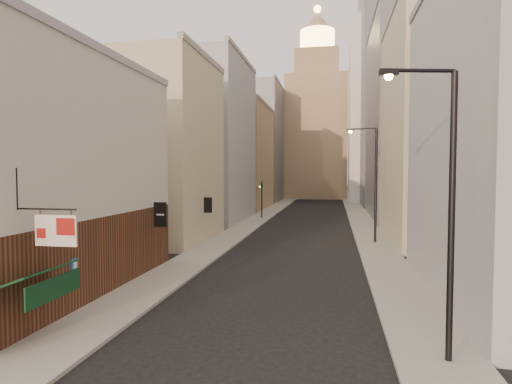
{
  "coord_description": "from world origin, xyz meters",
  "views": [
    {
      "loc": [
        3.04,
        -10.34,
        6.22
      ],
      "look_at": [
        -2.04,
        17.6,
        4.85
      ],
      "focal_mm": 30.0,
      "sensor_mm": 36.0,
      "label": 1
    }
  ],
  "objects_px": {
    "streetlamp_near": "(444,198)",
    "traffic_light_left": "(262,191)",
    "streetlamp_mid": "(373,178)",
    "white_tower": "(370,109)",
    "clock_tower": "(317,123)"
  },
  "relations": [
    {
      "from": "clock_tower",
      "to": "streetlamp_near",
      "type": "height_order",
      "value": "clock_tower"
    },
    {
      "from": "white_tower",
      "to": "streetlamp_mid",
      "type": "bearing_deg",
      "value": -94.14
    },
    {
      "from": "clock_tower",
      "to": "white_tower",
      "type": "xyz_separation_m",
      "value": [
        11.0,
        -14.0,
        0.97
      ]
    },
    {
      "from": "streetlamp_near",
      "to": "traffic_light_left",
      "type": "xyz_separation_m",
      "value": [
        -12.65,
        40.59,
        -1.7
      ]
    },
    {
      "from": "streetlamp_near",
      "to": "streetlamp_mid",
      "type": "bearing_deg",
      "value": 78.42
    },
    {
      "from": "white_tower",
      "to": "streetlamp_near",
      "type": "xyz_separation_m",
      "value": [
        -3.52,
        -74.05,
        -13.23
      ]
    },
    {
      "from": "clock_tower",
      "to": "streetlamp_near",
      "type": "relative_size",
      "value": 4.77
    },
    {
      "from": "white_tower",
      "to": "streetlamp_near",
      "type": "distance_m",
      "value": 75.31
    },
    {
      "from": "white_tower",
      "to": "streetlamp_mid",
      "type": "height_order",
      "value": "white_tower"
    },
    {
      "from": "clock_tower",
      "to": "streetlamp_mid",
      "type": "height_order",
      "value": "clock_tower"
    },
    {
      "from": "streetlamp_near",
      "to": "streetlamp_mid",
      "type": "relative_size",
      "value": 0.94
    },
    {
      "from": "traffic_light_left",
      "to": "clock_tower",
      "type": "bearing_deg",
      "value": -73.98
    },
    {
      "from": "clock_tower",
      "to": "traffic_light_left",
      "type": "bearing_deg",
      "value": -96.21
    },
    {
      "from": "streetlamp_near",
      "to": "white_tower",
      "type": "bearing_deg",
      "value": 75.39
    },
    {
      "from": "streetlamp_near",
      "to": "traffic_light_left",
      "type": "distance_m",
      "value": 42.55
    }
  ]
}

